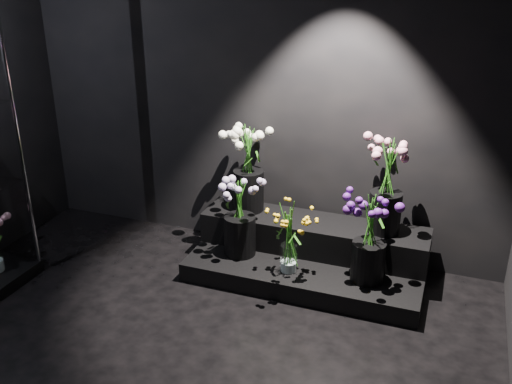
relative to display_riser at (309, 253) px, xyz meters
The scene contains 7 objects.
wall_back 1.40m from the display_riser, 147.06° to the left, with size 4.00×4.00×0.00m, color black.
display_riser is the anchor object (origin of this frame).
bouquet_orange_bells 0.40m from the display_riser, 105.97° to the right, with size 0.35×0.35×0.54m.
bouquet_lilac 0.65m from the display_riser, 162.85° to the right, with size 0.40×0.40×0.65m.
bouquet_purple 0.63m from the display_riser, 22.87° to the right, with size 0.42×0.42×0.64m.
bouquet_cream_roses 0.87m from the display_riser, 166.10° to the left, with size 0.47×0.47×0.70m.
bouquet_pink_roses 0.85m from the display_riser, 12.24° to the left, with size 0.48×0.48×0.72m.
Camera 1 is at (1.52, -2.17, 2.34)m, focal length 40.00 mm.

